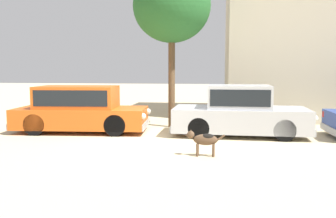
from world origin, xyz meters
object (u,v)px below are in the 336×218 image
object	(u,v)px
stray_dog_spotted	(203,139)
acacia_tree_left	(172,6)
parked_sedan_second	(240,111)
parked_sedan_nearest	(80,108)

from	to	relation	value
stray_dog_spotted	acacia_tree_left	xyz separation A→B (m)	(-1.28, 4.33, 3.83)
parked_sedan_second	acacia_tree_left	xyz separation A→B (m)	(-2.30, 1.38, 3.47)
acacia_tree_left	stray_dog_spotted	bearing A→B (deg)	-73.55
parked_sedan_nearest	acacia_tree_left	distance (m)	4.71
parked_sedan_second	acacia_tree_left	bearing A→B (deg)	150.27
parked_sedan_second	stray_dog_spotted	size ratio (longest dim) A/B	4.45
parked_sedan_nearest	stray_dog_spotted	bearing A→B (deg)	-38.87
parked_sedan_nearest	parked_sedan_second	size ratio (longest dim) A/B	1.04
stray_dog_spotted	acacia_tree_left	distance (m)	5.92
parked_sedan_nearest	stray_dog_spotted	size ratio (longest dim) A/B	4.64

